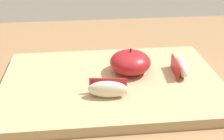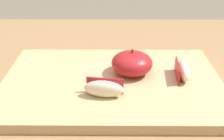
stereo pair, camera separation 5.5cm
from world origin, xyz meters
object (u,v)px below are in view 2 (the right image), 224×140
Objects in this scene: apple_wedge_back at (183,70)px; cutting_board at (112,83)px; apple_half_skin_up at (132,63)px; apple_wedge_right at (104,89)px.

cutting_board is at bearing -176.53° from apple_wedge_back.
apple_half_skin_up is at bearing 32.95° from cutting_board.
cutting_board is at bearing -147.05° from apple_half_skin_up.
apple_wedge_back is (0.10, -0.02, -0.01)m from apple_half_skin_up.
apple_wedge_right is at bearing -155.75° from apple_wedge_back.
apple_half_skin_up is 0.10m from apple_wedge_right.
apple_half_skin_up is 1.15× the size of apple_wedge_back.
cutting_board is 0.07m from apple_wedge_right.
apple_wedge_back is (0.14, 0.01, 0.02)m from cutting_board.
apple_wedge_back is at bearing 3.47° from cutting_board.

